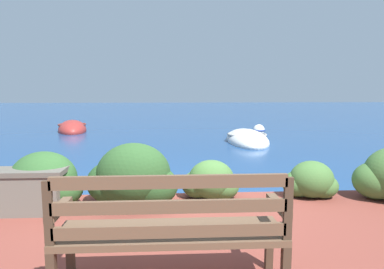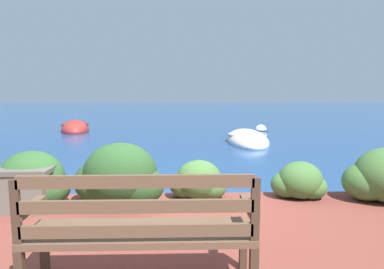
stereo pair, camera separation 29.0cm
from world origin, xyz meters
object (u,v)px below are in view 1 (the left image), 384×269
(park_bench, at_px, (171,228))
(rowboat_mid, at_px, (72,130))
(mooring_buoy, at_px, (259,130))
(rowboat_nearest, at_px, (247,140))

(park_bench, relative_size, rowboat_mid, 0.67)
(park_bench, relative_size, mooring_buoy, 3.30)
(rowboat_nearest, xyz_separation_m, mooring_buoy, (1.02, 2.46, 0.02))
(mooring_buoy, bearing_deg, rowboat_nearest, -112.53)
(rowboat_nearest, bearing_deg, mooring_buoy, 159.28)
(rowboat_mid, bearing_deg, park_bench, 2.86)
(park_bench, distance_m, rowboat_mid, 12.49)
(park_bench, distance_m, mooring_buoy, 11.66)
(park_bench, distance_m, rowboat_nearest, 9.02)
(park_bench, bearing_deg, rowboat_nearest, 74.96)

